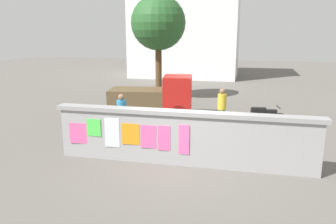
{
  "coord_description": "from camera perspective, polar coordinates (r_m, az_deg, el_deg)",
  "views": [
    {
      "loc": [
        1.68,
        -9.0,
        3.71
      ],
      "look_at": [
        -0.7,
        1.15,
        1.24
      ],
      "focal_mm": 36.27,
      "sensor_mm": 36.0,
      "label": 1
    }
  ],
  "objects": [
    {
      "name": "building_background",
      "position": [
        29.48,
        3.05,
        14.27
      ],
      "size": [
        8.98,
        5.98,
        8.4
      ],
      "color": "white",
      "rests_on": "ground"
    },
    {
      "name": "ground",
      "position": [
        17.48,
        7.38,
        0.94
      ],
      "size": [
        60.0,
        60.0,
        0.0
      ],
      "primitive_type": "plane",
      "color": "#605B56"
    },
    {
      "name": "motorcycle",
      "position": [
        13.91,
        15.57,
        -0.7
      ],
      "size": [
        1.9,
        0.56,
        0.87
      ],
      "color": "black",
      "rests_on": "ground"
    },
    {
      "name": "person_walking",
      "position": [
        11.97,
        -7.77,
        0.03
      ],
      "size": [
        0.45,
        0.45,
        1.62
      ],
      "color": "purple",
      "rests_on": "ground"
    },
    {
      "name": "poster_wall",
      "position": [
        9.61,
        2.43,
        -4.26
      ],
      "size": [
        7.56,
        0.42,
        1.58
      ],
      "color": "#9B9B9B",
      "rests_on": "ground"
    },
    {
      "name": "auto_rickshaw_truck",
      "position": [
        15.01,
        -2.15,
        2.51
      ],
      "size": [
        3.78,
        1.99,
        1.85
      ],
      "color": "black",
      "rests_on": "ground"
    },
    {
      "name": "bicycle_near",
      "position": [
        11.5,
        6.48,
        -3.69
      ],
      "size": [
        1.67,
        0.54,
        0.95
      ],
      "color": "black",
      "rests_on": "ground"
    },
    {
      "name": "tree_roadside",
      "position": [
        18.95,
        -1.64,
        14.66
      ],
      "size": [
        2.97,
        2.97,
        5.68
      ],
      "color": "brown",
      "rests_on": "ground"
    },
    {
      "name": "person_bystander",
      "position": [
        13.21,
        9.05,
        1.24
      ],
      "size": [
        0.47,
        0.47,
        1.62
      ],
      "color": "#3F994C",
      "rests_on": "ground"
    }
  ]
}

